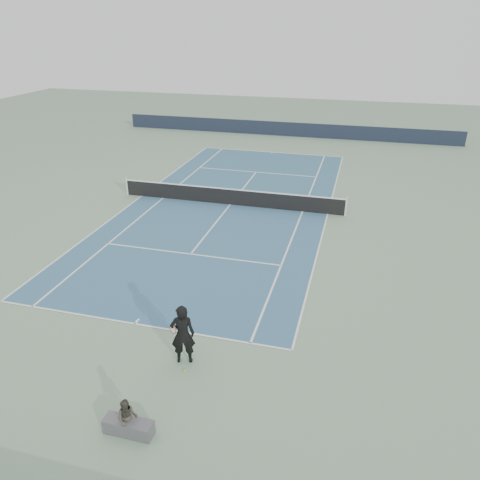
% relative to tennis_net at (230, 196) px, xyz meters
% --- Properties ---
extents(ground, '(80.00, 80.00, 0.00)m').
position_rel_tennis_net_xyz_m(ground, '(0.00, 0.00, -0.50)').
color(ground, gray).
extents(court_surface, '(10.97, 23.77, 0.01)m').
position_rel_tennis_net_xyz_m(court_surface, '(0.00, 0.00, -0.50)').
color(court_surface, '#345E7C').
rests_on(court_surface, ground).
extents(tennis_net, '(12.90, 0.10, 1.07)m').
position_rel_tennis_net_xyz_m(tennis_net, '(0.00, 0.00, 0.00)').
color(tennis_net, silver).
rests_on(tennis_net, ground).
extents(windscreen_far, '(30.00, 0.25, 1.20)m').
position_rel_tennis_net_xyz_m(windscreen_far, '(0.00, 17.88, 0.10)').
color(windscreen_far, black).
rests_on(windscreen_far, ground).
extents(tennis_player, '(0.89, 0.75, 2.01)m').
position_rel_tennis_net_xyz_m(tennis_player, '(2.35, -13.24, 0.50)').
color(tennis_player, black).
rests_on(tennis_player, ground).
extents(tennis_ball, '(0.07, 0.07, 0.07)m').
position_rel_tennis_net_xyz_m(tennis_ball, '(2.55, -13.69, -0.47)').
color(tennis_ball, '#C6D52B').
rests_on(tennis_ball, ground).
extents(spectator_bench, '(1.35, 0.80, 1.10)m').
position_rel_tennis_net_xyz_m(spectator_bench, '(2.00, -16.20, -0.14)').
color(spectator_bench, '#504F54').
rests_on(spectator_bench, ground).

